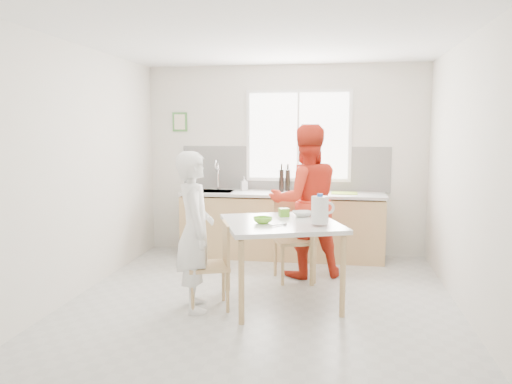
# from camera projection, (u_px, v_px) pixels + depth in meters

# --- Properties ---
(ground) EXTENTS (4.50, 4.50, 0.00)m
(ground) POSITION_uv_depth(u_px,v_px,m) (261.00, 304.00, 5.15)
(ground) COLOR #B7B7B2
(ground) RESTS_ON ground
(room_shell) EXTENTS (4.50, 4.50, 4.50)m
(room_shell) POSITION_uv_depth(u_px,v_px,m) (261.00, 145.00, 4.95)
(room_shell) COLOR silver
(room_shell) RESTS_ON ground
(window) EXTENTS (1.50, 0.06, 1.30)m
(window) POSITION_uv_depth(u_px,v_px,m) (298.00, 136.00, 7.09)
(window) COLOR white
(window) RESTS_ON room_shell
(backsplash) EXTENTS (3.00, 0.02, 0.65)m
(backsplash) POSITION_uv_depth(u_px,v_px,m) (284.00, 169.00, 7.19)
(backsplash) COLOR white
(backsplash) RESTS_ON room_shell
(picture_frame) EXTENTS (0.22, 0.03, 0.28)m
(picture_frame) POSITION_uv_depth(u_px,v_px,m) (180.00, 122.00, 7.35)
(picture_frame) COLOR #48883E
(picture_frame) RESTS_ON room_shell
(kitchen_counter) EXTENTS (2.84, 0.64, 1.37)m
(kitchen_counter) POSITION_uv_depth(u_px,v_px,m) (281.00, 228.00, 7.01)
(kitchen_counter) COLOR tan
(kitchen_counter) RESTS_ON ground
(dining_table) EXTENTS (1.43, 1.43, 0.86)m
(dining_table) POSITION_uv_depth(u_px,v_px,m) (281.00, 230.00, 5.11)
(dining_table) COLOR silver
(dining_table) RESTS_ON ground
(chair_left) EXTENTS (0.51, 0.51, 0.87)m
(chair_left) POSITION_uv_depth(u_px,v_px,m) (215.00, 261.00, 5.02)
(chair_left) COLOR tan
(chair_left) RESTS_ON ground
(chair_far) EXTENTS (0.57, 0.57, 0.97)m
(chair_far) POSITION_uv_depth(u_px,v_px,m) (293.00, 235.00, 6.01)
(chair_far) COLOR tan
(chair_far) RESTS_ON ground
(person_white) EXTENTS (0.56, 0.67, 1.59)m
(person_white) POSITION_uv_depth(u_px,v_px,m) (195.00, 231.00, 4.94)
(person_white) COLOR white
(person_white) RESTS_ON ground
(person_red) EXTENTS (1.09, 0.97, 1.86)m
(person_red) POSITION_uv_depth(u_px,v_px,m) (306.00, 201.00, 6.06)
(person_red) COLOR red
(person_red) RESTS_ON ground
(bowl_green) EXTENTS (0.25, 0.25, 0.06)m
(bowl_green) POSITION_uv_depth(u_px,v_px,m) (263.00, 220.00, 5.01)
(bowl_green) COLOR #7AD230
(bowl_green) RESTS_ON dining_table
(bowl_white) EXTENTS (0.28, 0.28, 0.05)m
(bowl_white) POSITION_uv_depth(u_px,v_px,m) (303.00, 214.00, 5.39)
(bowl_white) COLOR silver
(bowl_white) RESTS_ON dining_table
(milk_jug) EXTENTS (0.23, 0.17, 0.29)m
(milk_jug) POSITION_uv_depth(u_px,v_px,m) (320.00, 210.00, 4.86)
(milk_jug) COLOR white
(milk_jug) RESTS_ON dining_table
(green_box) EXTENTS (0.13, 0.13, 0.09)m
(green_box) POSITION_uv_depth(u_px,v_px,m) (284.00, 212.00, 5.38)
(green_box) COLOR #69B82A
(green_box) RESTS_ON dining_table
(spoon) EXTENTS (0.13, 0.11, 0.01)m
(spoon) POSITION_uv_depth(u_px,v_px,m) (278.00, 225.00, 4.87)
(spoon) COLOR #A5A5AA
(spoon) RESTS_ON dining_table
(cutting_board) EXTENTS (0.35, 0.25, 0.01)m
(cutting_board) POSITION_uv_depth(u_px,v_px,m) (344.00, 193.00, 6.83)
(cutting_board) COLOR #9CCC2F
(cutting_board) RESTS_ON kitchen_counter
(wine_bottle_a) EXTENTS (0.07, 0.07, 0.32)m
(wine_bottle_a) POSITION_uv_depth(u_px,v_px,m) (281.00, 181.00, 6.98)
(wine_bottle_a) COLOR black
(wine_bottle_a) RESTS_ON kitchen_counter
(wine_bottle_b) EXTENTS (0.07, 0.07, 0.30)m
(wine_bottle_b) POSITION_uv_depth(u_px,v_px,m) (288.00, 180.00, 7.11)
(wine_bottle_b) COLOR black
(wine_bottle_b) RESTS_ON kitchen_counter
(jar_amber) EXTENTS (0.06, 0.06, 0.16)m
(jar_amber) POSITION_uv_depth(u_px,v_px,m) (298.00, 187.00, 6.91)
(jar_amber) COLOR #936120
(jar_amber) RESTS_ON kitchen_counter
(soap_bottle) EXTENTS (0.12, 0.12, 0.20)m
(soap_bottle) POSITION_uv_depth(u_px,v_px,m) (244.00, 183.00, 7.18)
(soap_bottle) COLOR #999999
(soap_bottle) RESTS_ON kitchen_counter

